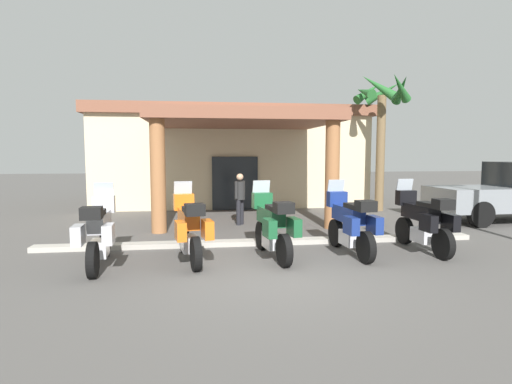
# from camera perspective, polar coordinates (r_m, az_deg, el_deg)

# --- Properties ---
(ground_plane) EXTENTS (80.00, 80.00, 0.00)m
(ground_plane) POSITION_cam_1_polar(r_m,az_deg,el_deg) (7.80, 2.48, -11.20)
(ground_plane) COLOR #514F4C
(motel_building) EXTENTS (11.66, 11.12, 4.19)m
(motel_building) POSITION_cam_1_polar(r_m,az_deg,el_deg) (18.95, -3.68, 5.17)
(motel_building) COLOR beige
(motel_building) RESTS_ON ground_plane
(motorcycle_silver) EXTENTS (0.73, 2.21, 1.61)m
(motorcycle_silver) POSITION_cam_1_polar(r_m,az_deg,el_deg) (8.60, -21.08, -5.21)
(motorcycle_silver) COLOR black
(motorcycle_silver) RESTS_ON ground_plane
(motorcycle_orange) EXTENTS (0.87, 2.20, 1.61)m
(motorcycle_orange) POSITION_cam_1_polar(r_m,az_deg,el_deg) (8.56, -9.27, -4.96)
(motorcycle_orange) COLOR black
(motorcycle_orange) RESTS_ON ground_plane
(motorcycle_green) EXTENTS (0.80, 2.21, 1.61)m
(motorcycle_green) POSITION_cam_1_polar(r_m,az_deg,el_deg) (8.73, 2.32, -4.69)
(motorcycle_green) COLOR black
(motorcycle_green) RESTS_ON ground_plane
(motorcycle_blue) EXTENTS (0.73, 2.21, 1.61)m
(motorcycle_blue) POSITION_cam_1_polar(r_m,az_deg,el_deg) (9.24, 13.05, -4.27)
(motorcycle_blue) COLOR black
(motorcycle_blue) RESTS_ON ground_plane
(motorcycle_black) EXTENTS (0.72, 2.21, 1.61)m
(motorcycle_black) POSITION_cam_1_polar(r_m,az_deg,el_deg) (10.04, 22.31, -3.77)
(motorcycle_black) COLOR black
(motorcycle_black) RESTS_ON ground_plane
(pedestrian) EXTENTS (0.36, 0.44, 1.61)m
(pedestrian) POSITION_cam_1_polar(r_m,az_deg,el_deg) (12.73, -2.25, -0.48)
(pedestrian) COLOR black
(pedestrian) RESTS_ON ground_plane
(palm_tree_near_portico) EXTENTS (2.17, 2.23, 5.22)m
(palm_tree_near_portico) POSITION_cam_1_polar(r_m,az_deg,el_deg) (16.59, 17.13, 10.93)
(palm_tree_near_portico) COLOR brown
(palm_tree_near_portico) RESTS_ON ground_plane
(curb_strip) EXTENTS (10.74, 0.36, 0.12)m
(curb_strip) POSITION_cam_1_polar(r_m,az_deg,el_deg) (10.10, 1.03, -6.99)
(curb_strip) COLOR #ADA89E
(curb_strip) RESTS_ON ground_plane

